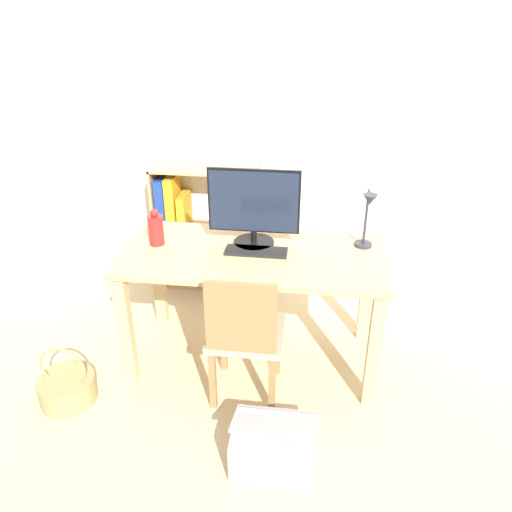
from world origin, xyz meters
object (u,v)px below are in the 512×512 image
at_px(vase, 156,229).
at_px(bookshelf, 189,227).
at_px(keyboard, 256,252).
at_px(desk_lamp, 367,216).
at_px(chair, 244,333).
at_px(monitor, 254,205).
at_px(storage_box, 274,446).
at_px(basket, 67,387).

bearing_deg(vase, bookshelf, 92.92).
bearing_deg(keyboard, bookshelf, 125.77).
xyz_separation_m(desk_lamp, chair, (-0.62, -0.47, -0.51)).
height_order(monitor, storage_box, monitor).
height_order(vase, desk_lamp, desk_lamp).
height_order(chair, basket, chair).
distance_m(vase, chair, 0.80).
xyz_separation_m(bookshelf, basket, (-0.37, -1.39, -0.39)).
distance_m(keyboard, basket, 1.31).
xyz_separation_m(monitor, storage_box, (0.22, -0.92, -0.87)).
relative_size(keyboard, storage_box, 0.86).
distance_m(keyboard, vase, 0.60).
bearing_deg(chair, monitor, 94.14).
bearing_deg(basket, vase, 52.95).
xyz_separation_m(keyboard, bookshelf, (-0.64, 0.88, -0.27)).
bearing_deg(vase, storage_box, -46.92).
bearing_deg(vase, chair, -34.62).
bearing_deg(basket, keyboard, 26.80).
relative_size(bookshelf, basket, 2.65).
relative_size(vase, bookshelf, 0.23).
bearing_deg(chair, storage_box, -62.15).
relative_size(desk_lamp, basket, 0.99).
bearing_deg(keyboard, monitor, 103.88).
xyz_separation_m(keyboard, storage_box, (0.19, -0.80, -0.64)).
xyz_separation_m(monitor, desk_lamp, (0.64, -0.01, -0.03)).
distance_m(chair, bookshelf, 1.39).
height_order(monitor, basket, monitor).
bearing_deg(monitor, chair, -88.50).
bearing_deg(desk_lamp, basket, -158.93).
distance_m(monitor, keyboard, 0.26).
bearing_deg(desk_lamp, chair, -142.97).
distance_m(vase, storage_box, 1.36).
relative_size(monitor, desk_lamp, 1.49).
height_order(vase, basket, vase).
height_order(bookshelf, storage_box, bookshelf).
bearing_deg(basket, storage_box, -13.54).
bearing_deg(monitor, storage_box, -76.51).
distance_m(desk_lamp, chair, 0.94).
relative_size(keyboard, desk_lamp, 0.99).
height_order(keyboard, vase, vase).
xyz_separation_m(monitor, bookshelf, (-0.61, 0.76, -0.51)).
height_order(monitor, chair, monitor).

